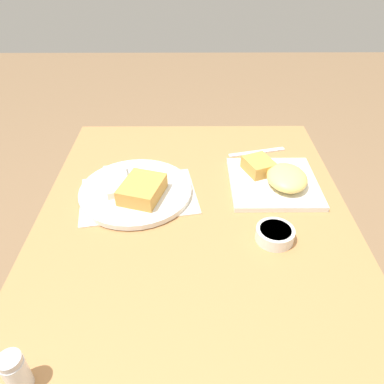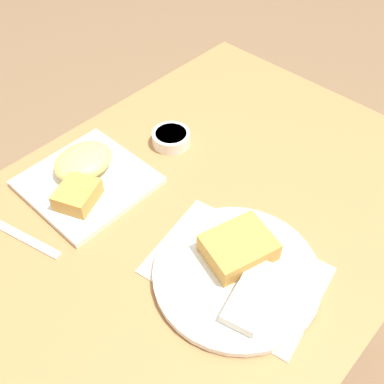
# 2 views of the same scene
# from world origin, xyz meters

# --- Properties ---
(ground_plane) EXTENTS (8.00, 8.00, 0.00)m
(ground_plane) POSITION_xyz_m (0.00, 0.00, 0.00)
(ground_plane) COLOR #846647
(dining_table) EXTENTS (0.99, 0.76, 0.78)m
(dining_table) POSITION_xyz_m (0.00, 0.00, 0.67)
(dining_table) COLOR #B27A47
(dining_table) RESTS_ON ground_plane
(menu_card) EXTENTS (0.25, 0.32, 0.00)m
(menu_card) POSITION_xyz_m (0.10, 0.15, 0.78)
(menu_card) COLOR beige
(menu_card) RESTS_ON dining_table
(plate_square_near) EXTENTS (0.23, 0.23, 0.06)m
(plate_square_near) POSITION_xyz_m (0.14, -0.22, 0.80)
(plate_square_near) COLOR white
(plate_square_near) RESTS_ON dining_table
(plate_oval_far) EXTENTS (0.29, 0.29, 0.05)m
(plate_oval_far) POSITION_xyz_m (0.10, 0.15, 0.79)
(plate_oval_far) COLOR white
(plate_oval_far) RESTS_ON menu_card
(sauce_ramekin) EXTENTS (0.09, 0.09, 0.03)m
(sauce_ramekin) POSITION_xyz_m (-0.07, -0.18, 0.79)
(sauce_ramekin) COLOR white
(sauce_ramekin) RESTS_ON dining_table
(salt_shaker) EXTENTS (0.04, 0.04, 0.07)m
(salt_shaker) POSITION_xyz_m (-0.39, 0.28, 0.81)
(salt_shaker) COLOR white
(salt_shaker) RESTS_ON dining_table
(butter_knife) EXTENTS (0.06, 0.18, 0.00)m
(butter_knife) POSITION_xyz_m (0.31, -0.19, 0.78)
(butter_knife) COLOR silver
(butter_knife) RESTS_ON dining_table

